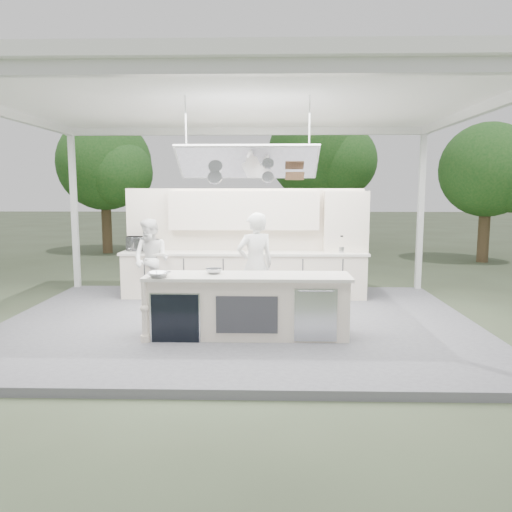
{
  "coord_description": "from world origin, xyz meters",
  "views": [
    {
      "loc": [
        0.52,
        -8.33,
        2.35
      ],
      "look_at": [
        0.29,
        0.4,
        1.18
      ],
      "focal_mm": 35.0,
      "sensor_mm": 36.0,
      "label": 1
    }
  ],
  "objects_px": {
    "demo_island": "(246,306)",
    "sous_chef": "(151,260)",
    "head_chef": "(255,265)",
    "back_counter": "(244,274)"
  },
  "relations": [
    {
      "from": "demo_island",
      "to": "head_chef",
      "type": "relative_size",
      "value": 1.69
    },
    {
      "from": "sous_chef",
      "to": "demo_island",
      "type": "bearing_deg",
      "value": -29.84
    },
    {
      "from": "demo_island",
      "to": "sous_chef",
      "type": "bearing_deg",
      "value": 129.45
    },
    {
      "from": "back_counter",
      "to": "head_chef",
      "type": "bearing_deg",
      "value": -80.29
    },
    {
      "from": "demo_island",
      "to": "sous_chef",
      "type": "relative_size",
      "value": 1.88
    },
    {
      "from": "demo_island",
      "to": "back_counter",
      "type": "height_order",
      "value": "same"
    },
    {
      "from": "demo_island",
      "to": "head_chef",
      "type": "height_order",
      "value": "head_chef"
    },
    {
      "from": "head_chef",
      "to": "sous_chef",
      "type": "distance_m",
      "value": 2.49
    },
    {
      "from": "head_chef",
      "to": "sous_chef",
      "type": "relative_size",
      "value": 1.11
    },
    {
      "from": "demo_island",
      "to": "sous_chef",
      "type": "height_order",
      "value": "sous_chef"
    }
  ]
}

